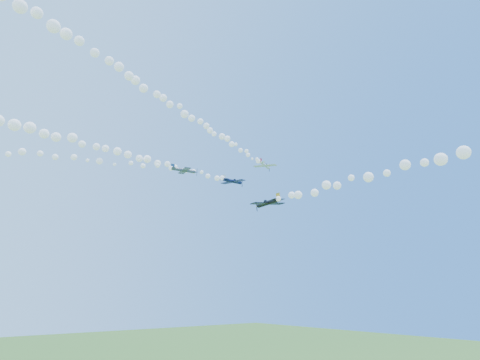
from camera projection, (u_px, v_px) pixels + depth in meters
plane_white at (265, 165)px, 121.63m from camera, size 6.94×7.36×2.38m
smoke_trail_white at (182, 111)px, 84.96m from camera, size 74.94×34.33×2.99m
plane_navy at (233, 181)px, 111.28m from camera, size 7.87×8.31×2.11m
smoke_trail_navy at (101, 147)px, 84.58m from camera, size 72.71×10.94×3.05m
plane_grey at (184, 170)px, 91.74m from camera, size 6.45×6.82×2.17m
plane_black at (268, 203)px, 78.98m from camera, size 7.82×7.49×2.51m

